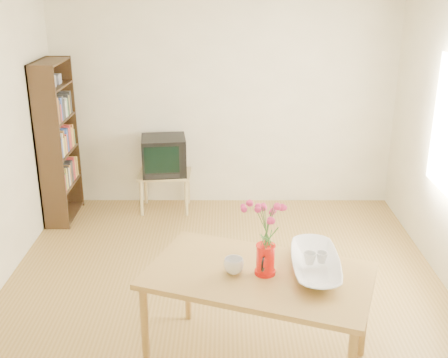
{
  "coord_description": "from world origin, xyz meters",
  "views": [
    {
      "loc": [
        0.01,
        -4.22,
        2.67
      ],
      "look_at": [
        0.0,
        0.3,
        1.0
      ],
      "focal_mm": 45.0,
      "sensor_mm": 36.0,
      "label": 1
    }
  ],
  "objects_px": {
    "bowl": "(317,238)",
    "television": "(164,155)",
    "table": "(259,283)",
    "pitcher": "(265,260)",
    "mug": "(234,266)"
  },
  "relations": [
    {
      "from": "bowl",
      "to": "television",
      "type": "height_order",
      "value": "bowl"
    },
    {
      "from": "table",
      "to": "pitcher",
      "type": "height_order",
      "value": "pitcher"
    },
    {
      "from": "table",
      "to": "television",
      "type": "height_order",
      "value": "television"
    },
    {
      "from": "mug",
      "to": "television",
      "type": "xyz_separation_m",
      "value": [
        -0.77,
        2.85,
        -0.12
      ]
    },
    {
      "from": "table",
      "to": "bowl",
      "type": "bearing_deg",
      "value": 28.19
    },
    {
      "from": "pitcher",
      "to": "bowl",
      "type": "height_order",
      "value": "bowl"
    },
    {
      "from": "bowl",
      "to": "mug",
      "type": "bearing_deg",
      "value": -174.57
    },
    {
      "from": "table",
      "to": "mug",
      "type": "distance_m",
      "value": 0.21
    },
    {
      "from": "television",
      "to": "mug",
      "type": "bearing_deg",
      "value": -81.92
    },
    {
      "from": "pitcher",
      "to": "table",
      "type": "bearing_deg",
      "value": -171.94
    },
    {
      "from": "bowl",
      "to": "pitcher",
      "type": "bearing_deg",
      "value": -169.85
    },
    {
      "from": "mug",
      "to": "bowl",
      "type": "relative_size",
      "value": 0.28
    },
    {
      "from": "table",
      "to": "bowl",
      "type": "height_order",
      "value": "bowl"
    },
    {
      "from": "mug",
      "to": "table",
      "type": "bearing_deg",
      "value": 154.39
    },
    {
      "from": "bowl",
      "to": "television",
      "type": "distance_m",
      "value": 3.11
    }
  ]
}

